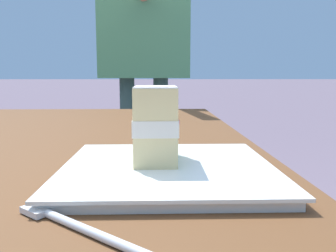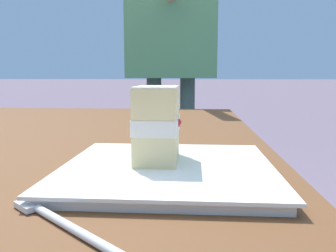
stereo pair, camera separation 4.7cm
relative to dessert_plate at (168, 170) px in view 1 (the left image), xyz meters
The scene contains 4 objects.
dessert_plate is the anchor object (origin of this frame).
cake_slice 0.06m from the dessert_plate, 42.28° to the left, with size 0.09×0.06×0.10m.
dessert_fork 0.19m from the dessert_plate, 152.43° to the left, with size 0.12×0.14×0.01m.
diner_person 1.43m from the dessert_plate, ahead, with size 0.60×0.46×1.66m.
Camera 1 is at (-0.58, -0.32, 0.85)m, focal length 37.73 mm.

